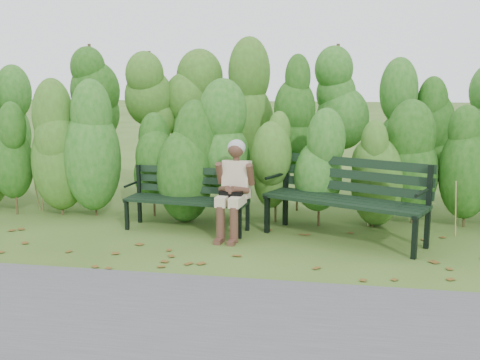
# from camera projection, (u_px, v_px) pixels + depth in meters

# --- Properties ---
(ground) EXTENTS (80.00, 80.00, 0.00)m
(ground) POSITION_uv_depth(u_px,v_px,m) (235.00, 249.00, 6.45)
(ground) COLOR #375219
(footpath) EXTENTS (60.00, 2.50, 0.01)m
(footpath) POSITION_uv_depth(u_px,v_px,m) (183.00, 334.00, 4.32)
(footpath) COLOR #474749
(footpath) RESTS_ON ground
(hedge_band) EXTENTS (11.04, 1.67, 2.42)m
(hedge_band) POSITION_uv_depth(u_px,v_px,m) (258.00, 126.00, 8.02)
(hedge_band) COLOR #47381E
(hedge_band) RESTS_ON ground
(leaf_litter) EXTENTS (5.96, 2.06, 0.01)m
(leaf_litter) POSITION_uv_depth(u_px,v_px,m) (211.00, 252.00, 6.33)
(leaf_litter) COLOR brown
(leaf_litter) RESTS_ON ground
(bench_left) EXTENTS (1.63, 0.67, 0.79)m
(bench_left) POSITION_uv_depth(u_px,v_px,m) (189.00, 193.00, 7.26)
(bench_left) COLOR black
(bench_left) RESTS_ON ground
(bench_right) EXTENTS (2.05, 1.38, 0.98)m
(bench_right) POSITION_uv_depth(u_px,v_px,m) (348.00, 192.00, 6.80)
(bench_right) COLOR black
(bench_right) RESTS_ON ground
(seated_woman) EXTENTS (0.49, 0.72, 1.20)m
(seated_woman) POSITION_uv_depth(u_px,v_px,m) (234.00, 183.00, 6.90)
(seated_woman) COLOR beige
(seated_woman) RESTS_ON ground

